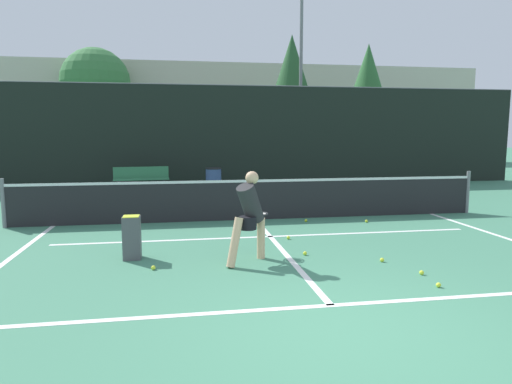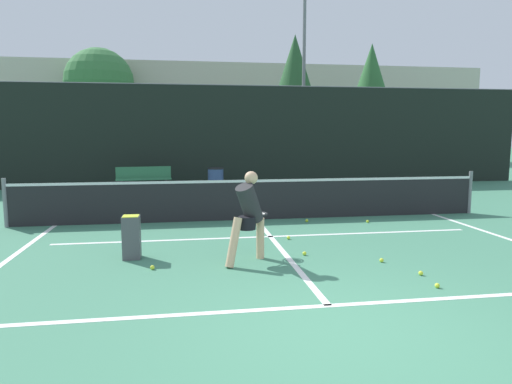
{
  "view_description": "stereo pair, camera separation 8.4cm",
  "coord_description": "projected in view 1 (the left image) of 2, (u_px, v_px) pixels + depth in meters",
  "views": [
    {
      "loc": [
        -1.75,
        -4.28,
        2.06
      ],
      "look_at": [
        -0.35,
        3.99,
        0.95
      ],
      "focal_mm": 32.0,
      "sensor_mm": 36.0,
      "label": 1
    },
    {
      "loc": [
        -1.67,
        -4.29,
        2.06
      ],
      "look_at": [
        -0.35,
        3.99,
        0.95
      ],
      "focal_mm": 32.0,
      "sensor_mm": 36.0,
      "label": 2
    }
  ],
  "objects": [
    {
      "name": "tennis_ball_scattered_0",
      "position": [
        422.0,
        273.0,
        6.6
      ],
      "size": [
        0.07,
        0.07,
        0.07
      ],
      "primitive_type": "sphere",
      "color": "#D1E033",
      "rests_on": "ground"
    },
    {
      "name": "court_service_line",
      "position": [
        270.0,
        236.0,
        9.02
      ],
      "size": [
        8.25,
        0.1,
        0.01
      ],
      "primitive_type": "cube",
      "color": "white",
      "rests_on": "ground"
    },
    {
      "name": "net",
      "position": [
        255.0,
        198.0,
        10.71
      ],
      "size": [
        11.09,
        0.09,
        1.07
      ],
      "color": "slate",
      "rests_on": "ground"
    },
    {
      "name": "fence_back",
      "position": [
        225.0,
        136.0,
        17.3
      ],
      "size": [
        24.0,
        0.06,
        3.82
      ],
      "color": "black",
      "rests_on": "ground"
    },
    {
      "name": "courtside_bench",
      "position": [
        141.0,
        178.0,
        15.73
      ],
      "size": [
        1.89,
        0.56,
        0.86
      ],
      "rotation": [
        0.0,
        0.0,
        0.1
      ],
      "color": "#33724C",
      "rests_on": "ground"
    },
    {
      "name": "trash_bin",
      "position": [
        214.0,
        179.0,
        15.89
      ],
      "size": [
        0.57,
        0.57,
        0.82
      ],
      "color": "#384C7F",
      "rests_on": "ground"
    },
    {
      "name": "court_sideline_right",
      "position": [
        507.0,
        238.0,
        8.85
      ],
      "size": [
        0.1,
        6.47,
        0.01
      ],
      "primitive_type": "cube",
      "color": "white",
      "rests_on": "ground"
    },
    {
      "name": "tennis_ball_scattered_7",
      "position": [
        305.0,
        253.0,
        7.66
      ],
      "size": [
        0.07,
        0.07,
        0.07
      ],
      "primitive_type": "sphere",
      "color": "#D1E033",
      "rests_on": "ground"
    },
    {
      "name": "tree_mid",
      "position": [
        292.0,
        76.0,
        23.37
      ],
      "size": [
        2.62,
        2.62,
        6.98
      ],
      "color": "brown",
      "rests_on": "ground"
    },
    {
      "name": "court_sideline_left",
      "position": [
        8.0,
        260.0,
        7.36
      ],
      "size": [
        0.1,
        6.47,
        0.01
      ],
      "primitive_type": "cube",
      "color": "white",
      "rests_on": "ground"
    },
    {
      "name": "tennis_ball_scattered_5",
      "position": [
        288.0,
        238.0,
        8.79
      ],
      "size": [
        0.07,
        0.07,
        0.07
      ],
      "primitive_type": "sphere",
      "color": "#D1E033",
      "rests_on": "ground"
    },
    {
      "name": "player_practicing",
      "position": [
        250.0,
        213.0,
        7.18
      ],
      "size": [
        0.89,
        1.08,
        1.45
      ],
      "rotation": [
        0.0,
        0.0,
        0.69
      ],
      "color": "#DBAD84",
      "rests_on": "ground"
    },
    {
      "name": "court_center_mark",
      "position": [
        281.0,
        248.0,
        8.11
      ],
      "size": [
        0.1,
        5.47,
        0.01
      ],
      "primitive_type": "cube",
      "color": "white",
      "rests_on": "ground"
    },
    {
      "name": "ground_plane",
      "position": [
        353.0,
        331.0,
        4.74
      ],
      "size": [
        100.0,
        100.0,
        0.0
      ],
      "primitive_type": "plane",
      "color": "#427F60"
    },
    {
      "name": "tennis_ball_scattered_1",
      "position": [
        382.0,
        260.0,
        7.26
      ],
      "size": [
        0.07,
        0.07,
        0.07
      ],
      "primitive_type": "sphere",
      "color": "#D1E033",
      "rests_on": "ground"
    },
    {
      "name": "tennis_ball_scattered_3",
      "position": [
        366.0,
        221.0,
        10.41
      ],
      "size": [
        0.07,
        0.07,
        0.07
      ],
      "primitive_type": "sphere",
      "color": "#D1E033",
      "rests_on": "ground"
    },
    {
      "name": "ball_hopper",
      "position": [
        132.0,
        236.0,
        7.4
      ],
      "size": [
        0.28,
        0.28,
        0.71
      ],
      "color": "#4C4C51",
      "rests_on": "ground"
    },
    {
      "name": "building_far",
      "position": [
        206.0,
        115.0,
        29.08
      ],
      "size": [
        36.0,
        2.4,
        6.28
      ],
      "primitive_type": "cube",
      "color": "beige",
      "rests_on": "ground"
    },
    {
      "name": "court_baseline_near",
      "position": [
        331.0,
        305.0,
        5.43
      ],
      "size": [
        11.0,
        0.1,
        0.01
      ],
      "primitive_type": "cube",
      "color": "white",
      "rests_on": "ground"
    },
    {
      "name": "parked_car",
      "position": [
        288.0,
        164.0,
        21.37
      ],
      "size": [
        1.78,
        4.27,
        1.3
      ],
      "color": "silver",
      "rests_on": "ground"
    },
    {
      "name": "tree_east",
      "position": [
        368.0,
        83.0,
        22.7
      ],
      "size": [
        2.4,
        2.4,
        6.39
      ],
      "color": "brown",
      "rests_on": "ground"
    },
    {
      "name": "tennis_ball_scattered_2",
      "position": [
        306.0,
        220.0,
        10.49
      ],
      "size": [
        0.07,
        0.07,
        0.07
      ],
      "primitive_type": "sphere",
      "color": "#D1E033",
      "rests_on": "ground"
    },
    {
      "name": "tennis_ball_scattered_4",
      "position": [
        438.0,
        285.0,
        6.07
      ],
      "size": [
        0.07,
        0.07,
        0.07
      ],
      "primitive_type": "sphere",
      "color": "#D1E033",
      "rests_on": "ground"
    },
    {
      "name": "tennis_ball_scattered_6",
      "position": [
        153.0,
        268.0,
        6.84
      ],
      "size": [
        0.07,
        0.07,
        0.07
      ],
      "primitive_type": "sphere",
      "color": "#D1E033",
      "rests_on": "ground"
    },
    {
      "name": "tree_west",
      "position": [
        96.0,
        83.0,
        25.62
      ],
      "size": [
        3.83,
        3.83,
        6.73
      ],
      "color": "brown",
      "rests_on": "ground"
    },
    {
      "name": "floodlight_mast",
      "position": [
        301.0,
        40.0,
        21.62
      ],
      "size": [
        1.1,
        0.24,
        10.3
      ],
      "color": "slate",
      "rests_on": "ground"
    }
  ]
}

